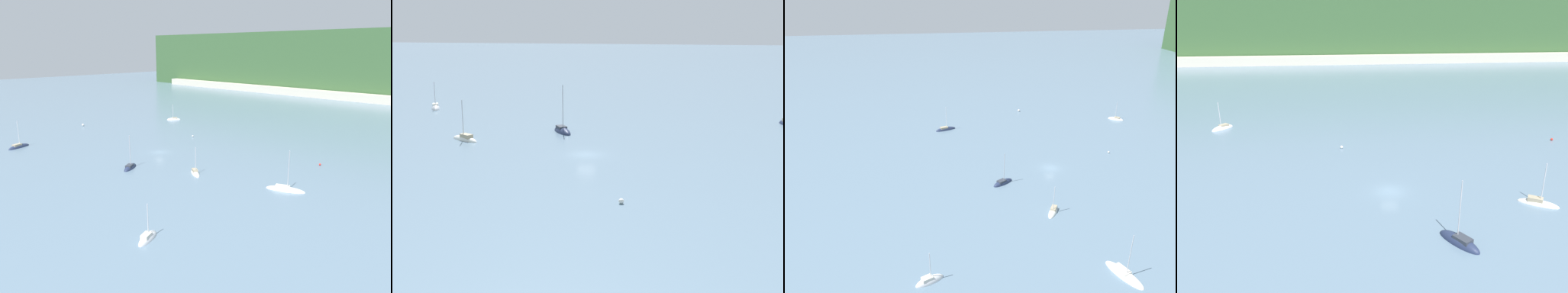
# 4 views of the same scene
# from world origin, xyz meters

# --- Properties ---
(ground_plane) EXTENTS (600.00, 600.00, 0.00)m
(ground_plane) POSITION_xyz_m (0.00, 0.00, 0.00)
(ground_plane) COLOR slate
(shore_town_strip) EXTENTS (305.82, 6.00, 4.35)m
(shore_town_strip) POSITION_xyz_m (0.00, 144.06, 2.18)
(shore_town_strip) COLOR beige
(shore_town_strip) RESTS_ON ground_plane
(sailboat_0) EXTENTS (4.03, 7.23, 8.90)m
(sailboat_0) POSITION_xyz_m (-33.19, -25.67, 0.09)
(sailboat_0) COLOR #232D4C
(sailboat_0) RESTS_ON ground_plane
(sailboat_1) EXTENTS (8.32, 5.10, 9.21)m
(sailboat_1) POSITION_xyz_m (40.97, -0.77, 0.07)
(sailboat_1) COLOR white
(sailboat_1) RESTS_ON ground_plane
(sailboat_2) EXTENTS (5.64, 4.32, 7.08)m
(sailboat_2) POSITION_xyz_m (20.48, -6.30, 0.10)
(sailboat_2) COLOR white
(sailboat_2) RESTS_ON ground_plane
(sailboat_3) EXTENTS (4.75, 6.07, 9.01)m
(sailboat_3) POSITION_xyz_m (6.26, -14.40, 0.08)
(sailboat_3) COLOR #232D4C
(sailboat_3) RESTS_ON ground_plane
(sailboat_4) EXTENTS (4.98, 5.33, 7.28)m
(sailboat_4) POSITION_xyz_m (-34.04, 36.15, 0.07)
(sailboat_4) COLOR silver
(sailboat_4) RESTS_ON ground_plane
(sailboat_5) EXTENTS (3.52, 5.27, 6.70)m
(sailboat_5) POSITION_xyz_m (37.36, -33.56, 0.08)
(sailboat_5) COLOR silver
(sailboat_5) RESTS_ON ground_plane
(mooring_buoy_0) EXTENTS (0.51, 0.51, 0.51)m
(mooring_buoy_0) POSITION_xyz_m (37.83, 20.18, 0.25)
(mooring_buoy_0) COLOR red
(mooring_buoy_0) RESTS_ON ground_plane
(mooring_buoy_1) EXTENTS (0.86, 0.86, 0.86)m
(mooring_buoy_1) POSITION_xyz_m (-48.66, 3.70, 0.43)
(mooring_buoy_1) COLOR white
(mooring_buoy_1) RESTS_ON ground_plane
(mooring_buoy_2) EXTENTS (0.57, 0.57, 0.57)m
(mooring_buoy_2) POSITION_xyz_m (-6.78, 19.95, 0.29)
(mooring_buoy_2) COLOR white
(mooring_buoy_2) RESTS_ON ground_plane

